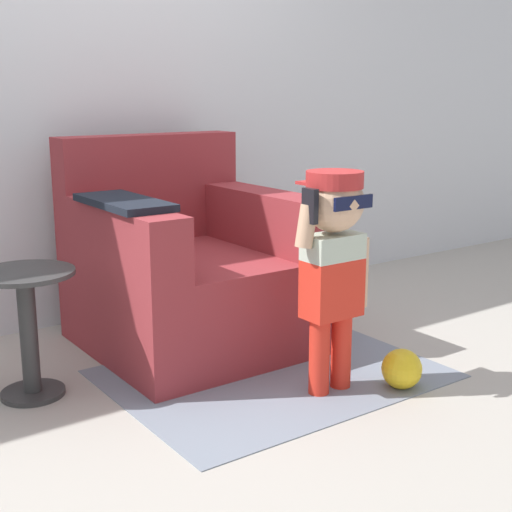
{
  "coord_description": "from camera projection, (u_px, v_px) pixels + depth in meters",
  "views": [
    {
      "loc": [
        -1.38,
        -2.76,
        1.18
      ],
      "look_at": [
        0.33,
        -0.37,
        0.49
      ],
      "focal_mm": 50.0,
      "sensor_mm": 36.0,
      "label": 1
    }
  ],
  "objects": [
    {
      "name": "person_child",
      "position": [
        333.0,
        247.0,
        2.74
      ],
      "size": [
        0.36,
        0.27,
        0.88
      ],
      "color": "red",
      "rests_on": "ground_plane"
    },
    {
      "name": "rug",
      "position": [
        273.0,
        373.0,
        3.03
      ],
      "size": [
        1.33,
        1.02,
        0.01
      ],
      "color": "gray",
      "rests_on": "ground_plane"
    },
    {
      "name": "armchair",
      "position": [
        187.0,
        272.0,
        3.35
      ],
      "size": [
        0.95,
        0.99,
        0.97
      ],
      "color": "maroon",
      "rests_on": "ground_plane"
    },
    {
      "name": "side_table",
      "position": [
        28.0,
        321.0,
        2.76
      ],
      "size": [
        0.38,
        0.38,
        0.51
      ],
      "color": "#333333",
      "rests_on": "ground_plane"
    },
    {
      "name": "ground_plane",
      "position": [
        150.0,
        357.0,
        3.24
      ],
      "size": [
        10.0,
        10.0,
        0.0
      ],
      "primitive_type": "plane",
      "color": "#ADA89E"
    },
    {
      "name": "toy_ball",
      "position": [
        402.0,
        369.0,
        2.88
      ],
      "size": [
        0.16,
        0.16,
        0.16
      ],
      "color": "yellow",
      "rests_on": "ground_plane"
    },
    {
      "name": "wall_back",
      "position": [
        75.0,
        65.0,
        3.5
      ],
      "size": [
        10.0,
        0.05,
        2.6
      ],
      "color": "silver",
      "rests_on": "ground_plane"
    }
  ]
}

